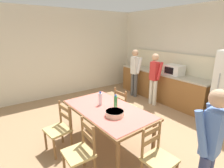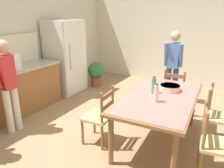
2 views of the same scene
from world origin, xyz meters
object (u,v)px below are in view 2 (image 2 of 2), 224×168
chair_side_far_left (100,116)px  person_by_table (173,63)px  dining_table (159,101)px  chair_side_near_right (217,116)px  serving_bowl (170,87)px  potted_plant (96,73)px  refrigerator (66,57)px  chair_side_near_left (214,144)px  chair_head_end (174,92)px  bottle_off_centre (154,85)px  bottle_near_centre (156,93)px  person_at_counter (8,82)px  microwave (3,63)px

chair_side_far_left → person_by_table: 2.29m
dining_table → chair_side_far_left: bearing=119.9°
dining_table → person_by_table: size_ratio=1.18×
chair_side_far_left → chair_side_near_right: bearing=116.0°
serving_bowl → potted_plant: serving_bowl is taller
person_by_table → chair_side_far_left: bearing=-18.5°
dining_table → serving_bowl: (0.32, -0.06, 0.13)m
refrigerator → serving_bowl: bearing=-105.2°
chair_side_near_left → person_by_table: person_by_table is taller
chair_head_end → person_by_table: size_ratio=0.58×
bottle_off_centre → person_by_table: 1.67m
chair_side_near_left → chair_head_end: bearing=20.9°
bottle_off_centre → chair_side_near_right: bottle_off_centre is taller
bottle_near_centre → person_by_table: person_by_table is taller
bottle_near_centre → bottle_off_centre: (0.31, 0.14, 0.00)m
chair_side_near_left → chair_head_end: 1.79m
chair_side_near_left → potted_plant: size_ratio=1.36×
bottle_near_centre → potted_plant: (2.01, 2.34, -0.51)m
chair_side_far_left → chair_side_near_left: (0.08, -1.60, 0.00)m
chair_side_far_left → person_at_counter: person_at_counter is taller
bottle_off_centre → person_by_table: person_by_table is taller
bottle_near_centre → chair_side_near_left: bottle_near_centre is taller
chair_side_far_left → person_by_table: size_ratio=0.58×
dining_table → potted_plant: 2.95m
microwave → person_by_table: size_ratio=0.32×
refrigerator → microwave: size_ratio=3.55×
person_at_counter → microwave: bearing=-30.1°
refrigerator → person_at_counter: refrigerator is taller
chair_side_near_right → bottle_near_centre: bearing=131.0°
chair_side_near_left → person_by_table: (2.11, 1.10, 0.45)m
dining_table → serving_bowl: bearing=-10.5°
refrigerator → bottle_off_centre: size_ratio=6.58×
dining_table → bottle_off_centre: bearing=57.6°
bottle_near_centre → serving_bowl: (0.55, -0.05, -0.07)m
refrigerator → bottle_off_centre: refrigerator is taller
chair_side_near_right → person_by_table: size_ratio=0.58×
chair_side_near_left → chair_side_near_right: bearing=-5.6°
chair_side_far_left → chair_side_near_right: 1.80m
chair_head_end → microwave: bearing=30.3°
bottle_near_centre → potted_plant: size_ratio=0.40×
person_at_counter → person_by_table: person_by_table is taller
dining_table → chair_side_near_right: size_ratio=2.04×
chair_side_far_left → chair_side_near_left: size_ratio=1.00×
serving_bowl → chair_side_near_right: 0.82m
person_by_table → potted_plant: person_by_table is taller
chair_side_far_left → person_at_counter: (-0.44, 1.48, 0.43)m
potted_plant → bottle_off_centre: bearing=-127.6°
chair_side_near_right → bottle_off_centre: bearing=111.6°
potted_plant → bottle_near_centre: bearing=-130.5°
bottle_near_centre → bottle_off_centre: 0.34m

